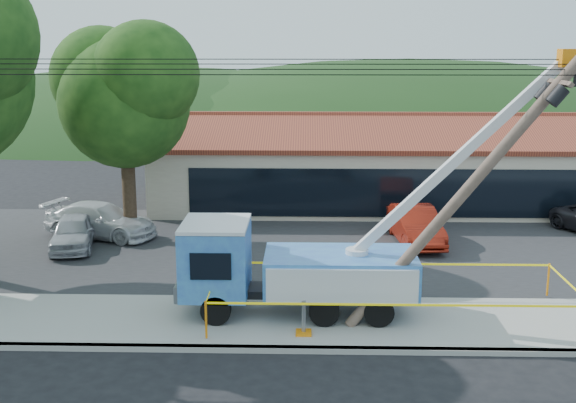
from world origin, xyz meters
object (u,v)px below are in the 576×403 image
(leaning_pole, at_px, (472,184))
(car_white, at_px, (102,239))
(utility_truck, at_px, (293,265))
(car_silver, at_px, (74,251))
(car_red, at_px, (415,245))

(leaning_pole, relative_size, car_white, 1.59)
(utility_truck, distance_m, leaning_pole, 5.69)
(car_silver, bearing_deg, car_white, 59.77)
(car_silver, bearing_deg, leaning_pole, -40.35)
(leaning_pole, bearing_deg, car_white, 144.23)
(leaning_pole, height_order, car_white, leaning_pole)
(car_silver, xyz_separation_m, car_white, (0.61, 1.73, 0.00))
(utility_truck, height_order, leaning_pole, utility_truck)
(car_white, bearing_deg, car_red, -73.83)
(utility_truck, bearing_deg, leaning_pole, -11.27)
(utility_truck, xyz_separation_m, leaning_pole, (4.93, -0.98, 2.67))
(utility_truck, relative_size, leaning_pole, 1.46)
(utility_truck, bearing_deg, car_white, 134.06)
(utility_truck, bearing_deg, car_red, 58.67)
(car_silver, relative_size, car_white, 0.80)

